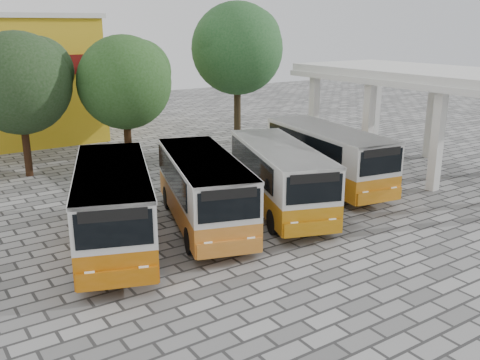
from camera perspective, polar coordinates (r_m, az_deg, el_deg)
ground at (r=20.43m, az=10.54°, el=-5.94°), size 90.00×90.00×0.00m
terminal_shelter at (r=29.69m, az=20.46°, el=10.03°), size 6.80×15.80×5.40m
bus_far_left at (r=19.18m, az=-13.36°, el=-2.28°), size 5.03×8.56×2.89m
bus_centre_left at (r=20.66m, az=-3.92°, el=-0.70°), size 4.54×8.19×2.78m
bus_centre_right at (r=22.41m, az=4.25°, el=0.67°), size 4.81×8.27×2.79m
bus_far_right at (r=26.04m, az=9.31°, el=2.81°), size 3.64×8.25×2.86m
tree_left at (r=29.27m, az=-22.40°, el=9.86°), size 5.39×5.13×7.37m
tree_middle at (r=29.41m, az=-12.14°, el=10.46°), size 5.21×4.96×7.15m
tree_right at (r=35.39m, az=-0.22°, el=14.16°), size 6.20×5.90×9.08m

